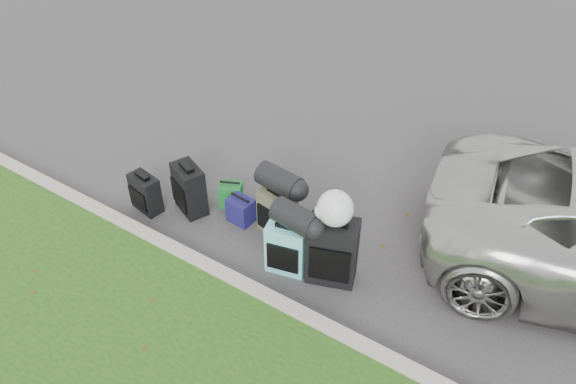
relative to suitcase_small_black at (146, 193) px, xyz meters
The scene contains 12 objects.
ground 1.93m from the suitcase_small_black, 16.02° to the left, with size 120.00×120.00×0.00m, color #383535.
curb 1.91m from the suitcase_small_black, 14.43° to the right, with size 120.00×0.18×0.15m, color #9E937F.
suitcase_small_black is the anchor object (origin of this frame).
suitcase_large_black_left 0.59m from the suitcase_small_black, 31.75° to the left, with size 0.47×0.28×0.67m, color black.
suitcase_olive 1.78m from the suitcase_small_black, 18.80° to the left, with size 0.45×0.28×0.62m, color #3E3F2A.
suitcase_teal 2.14m from the suitcase_small_black, ahead, with size 0.45×0.27×0.65m, color #54B0B2.
suitcase_large_black_right 2.65m from the suitcase_small_black, ahead, with size 0.55×0.33×0.82m, color black.
tote_green 1.10m from the suitcase_small_black, 37.34° to the left, with size 0.29×0.23×0.33m, color #176A28.
tote_navy 1.28m from the suitcase_small_black, 22.42° to the left, with size 0.31×0.25×0.34m, color #191751.
duffel_left 1.86m from the suitcase_small_black, 20.49° to the left, with size 0.30×0.30×0.55m, color black.
duffel_right 2.28m from the suitcase_small_black, ahead, with size 0.29×0.29×0.52m, color black.
trash_bag 2.75m from the suitcase_small_black, ahead, with size 0.40×0.40×0.40m, color white.
Camera 1 is at (2.83, -4.27, 4.81)m, focal length 35.00 mm.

